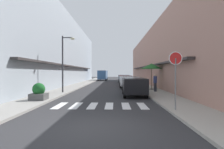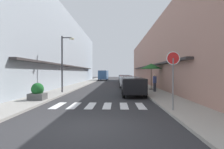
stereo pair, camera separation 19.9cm
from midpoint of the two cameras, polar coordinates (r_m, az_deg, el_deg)
ground_plane at (r=27.00m, az=-0.51°, el=-3.44°), size 112.24×112.24×0.00m
sidewalk_left at (r=27.52m, az=-10.01°, el=-3.25°), size 2.30×71.43×0.12m
sidewalk_right at (r=27.22m, az=9.10°, el=-3.29°), size 2.30×71.43×0.12m
building_row_left at (r=30.06m, az=-16.31°, el=6.75°), size 5.50×47.92×10.27m
building_row_right at (r=29.45m, az=15.78°, el=4.70°), size 5.50×47.92×8.04m
crosswalk at (r=11.13m, az=-3.36°, el=-9.25°), size 5.20×2.20×0.01m
parked_car_near at (r=15.59m, az=6.66°, el=-3.03°), size 1.84×4.19×1.47m
parked_car_mid at (r=21.60m, az=5.21°, el=-2.01°), size 1.97×4.54×1.47m
parked_car_far at (r=27.91m, az=4.36°, el=-1.42°), size 1.88×4.14×1.47m
parked_car_distant at (r=34.81m, az=3.78°, el=-1.01°), size 1.92×4.43×1.47m
delivery_van at (r=45.89m, az=-2.43°, el=-0.01°), size 2.17×5.47×2.37m
round_street_sign at (r=9.56m, az=18.31°, el=2.67°), size 0.65×0.07×2.79m
street_lamp at (r=17.94m, az=-13.75°, el=4.90°), size 1.19×0.28×5.10m
cafe_umbrella at (r=20.61m, az=11.89°, el=2.42°), size 2.30×2.30×2.73m
planter_corner at (r=13.50m, az=-20.91°, el=-4.97°), size 0.99×0.99×1.11m
pedestrian_walking_near at (r=18.38m, az=12.91°, el=-2.27°), size 0.34×0.34×1.66m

